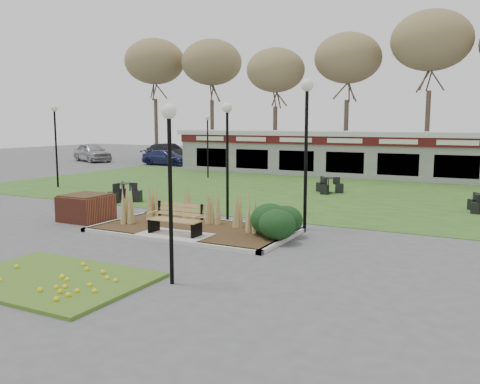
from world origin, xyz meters
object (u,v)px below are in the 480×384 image
at_px(lamp_post_near_right, 227,136).
at_px(park_bench, 176,219).
at_px(lamp_post_far_left, 208,132).
at_px(bistro_set_d, 328,188).
at_px(lamp_post_mid_left, 55,127).
at_px(car_blue, 167,158).
at_px(car_silver, 92,152).
at_px(lamp_post_mid_right, 307,121).
at_px(car_black, 168,152).
at_px(bistro_set_a, 124,195).
at_px(brick_planter, 86,207).
at_px(food_pavilion, 351,154).
at_px(lamp_post_near_left, 170,154).

bearing_deg(lamp_post_near_right, park_bench, -92.83).
bearing_deg(lamp_post_far_left, bistro_set_d, -19.92).
relative_size(lamp_post_mid_left, car_blue, 1.04).
relative_size(bistro_set_d, car_silver, 0.30).
height_order(park_bench, lamp_post_mid_left, lamp_post_mid_left).
xyz_separation_m(lamp_post_mid_right, lamp_post_far_left, (-10.76, 11.74, -0.68)).
bearing_deg(car_black, bistro_set_a, -129.32).
xyz_separation_m(lamp_post_mid_right, bistro_set_d, (-1.92, 8.53, -3.27)).
xyz_separation_m(brick_planter, bistro_set_d, (5.52, 10.73, -0.20)).
bearing_deg(food_pavilion, lamp_post_far_left, -146.94).
xyz_separation_m(park_bench, lamp_post_near_right, (0.15, 2.95, 2.44)).
relative_size(lamp_post_mid_left, car_black, 0.93).
distance_m(bistro_set_a, car_black, 23.75).
bearing_deg(lamp_post_near_right, lamp_post_far_left, 123.83).
relative_size(park_bench, lamp_post_near_left, 0.44).
height_order(bistro_set_d, car_black, car_black).
bearing_deg(food_pavilion, lamp_post_mid_left, -134.54).
relative_size(food_pavilion, car_blue, 5.79).
bearing_deg(park_bench, lamp_post_mid_left, 150.79).
bearing_deg(lamp_post_near_left, lamp_post_near_right, 108.98).
distance_m(lamp_post_near_left, bistro_set_d, 15.50).
height_order(lamp_post_near_left, bistro_set_a, lamp_post_near_left).
relative_size(park_bench, lamp_post_near_right, 0.41).
distance_m(lamp_post_mid_right, car_silver, 32.54).
xyz_separation_m(lamp_post_far_left, bistro_set_d, (8.84, -3.21, -2.59)).
height_order(park_bench, lamp_post_near_right, lamp_post_near_right).
height_order(brick_planter, lamp_post_mid_right, lamp_post_mid_right).
height_order(lamp_post_mid_right, bistro_set_a, lamp_post_mid_right).
relative_size(brick_planter, car_black, 0.32).
bearing_deg(lamp_post_far_left, car_black, 135.07).
height_order(lamp_post_far_left, car_silver, lamp_post_far_left).
height_order(brick_planter, car_black, car_black).
bearing_deg(lamp_post_mid_right, car_silver, 145.47).
bearing_deg(park_bench, car_black, 125.90).
height_order(lamp_post_mid_left, lamp_post_far_left, lamp_post_mid_left).
bearing_deg(park_bench, bistro_set_a, 141.84).
distance_m(car_silver, car_black, 6.67).
bearing_deg(bistro_set_a, lamp_post_near_right, -16.21).
bearing_deg(car_silver, car_black, -31.39).
height_order(lamp_post_near_left, car_black, lamp_post_near_left).
height_order(brick_planter, car_blue, car_blue).
height_order(lamp_post_far_left, car_black, lamp_post_far_left).
xyz_separation_m(lamp_post_mid_left, lamp_post_far_left, (4.80, 7.69, -0.35)).
bearing_deg(bistro_set_a, car_black, 120.80).
bearing_deg(lamp_post_near_right, bistro_set_a, 163.79).
xyz_separation_m(lamp_post_near_left, car_silver, (-26.13, 25.08, -2.00)).
relative_size(bistro_set_d, car_black, 0.30).
xyz_separation_m(park_bench, car_black, (-18.21, 25.15, 0.19)).
relative_size(bistro_set_a, bistro_set_d, 1.05).
relative_size(lamp_post_far_left, bistro_set_a, 2.62).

